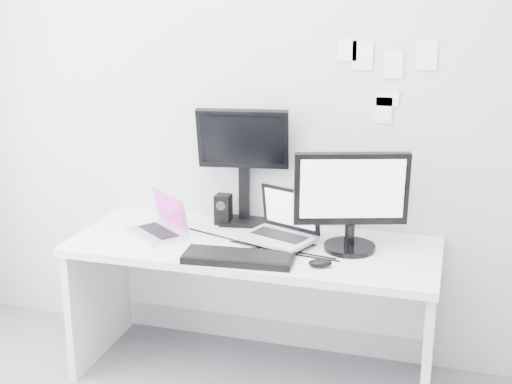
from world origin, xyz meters
The scene contains 15 objects.
back_wall centered at (0.00, 1.60, 1.35)m, with size 3.60×3.60×0.00m, color #B3B5B8.
desk centered at (0.00, 1.25, 0.36)m, with size 1.80×0.70×0.73m, color white.
macbook centered at (-0.51, 1.22, 0.84)m, with size 0.30×0.23×0.23m, color silver.
speaker centered at (-0.24, 1.49, 0.81)m, with size 0.08×0.08×0.16m, color black.
dell_laptop centered at (0.12, 1.26, 0.87)m, with size 0.33×0.26×0.28m, color #ACAFB4.
rear_monitor centered at (-0.13, 1.53, 1.05)m, with size 0.47×0.17×0.64m, color black.
samsung_monitor centered at (0.47, 1.30, 0.98)m, with size 0.54×0.25×0.49m, color black.
keyboard centered at (0.00, 1.01, 0.75)m, with size 0.50×0.18×0.03m, color black.
mouse centered at (0.37, 1.05, 0.75)m, with size 0.11×0.07×0.04m, color black.
wall_note_0 centered at (0.45, 1.59, 1.62)m, with size 0.10×0.00×0.14m, color white.
wall_note_1 centered at (0.60, 1.59, 1.58)m, with size 0.09×0.00×0.13m, color white.
wall_note_2 centered at (0.75, 1.59, 1.63)m, with size 0.10×0.00×0.14m, color white.
wall_note_3 centered at (0.58, 1.59, 1.42)m, with size 0.11×0.00×0.08m, color white.
wall_note_4 centered at (0.56, 1.59, 1.36)m, with size 0.08×0.00×0.13m, color white.
wall_note_5 centered at (0.37, 1.59, 1.65)m, with size 0.10×0.00×0.11m, color white.
Camera 1 is at (0.91, -1.83, 1.95)m, focal length 49.00 mm.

